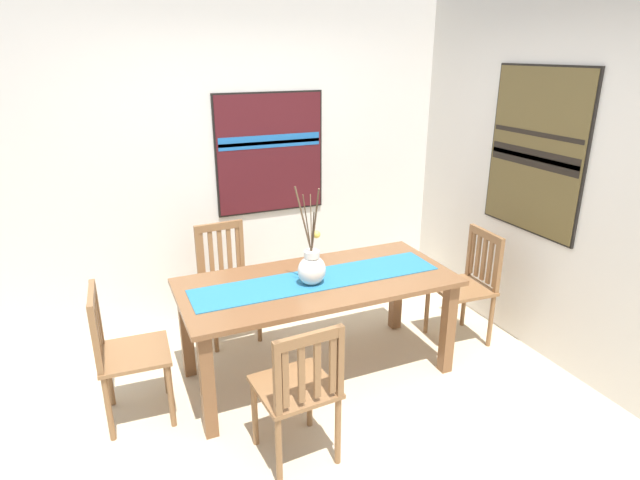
% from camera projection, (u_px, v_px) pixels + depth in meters
% --- Properties ---
extents(ground_plane, '(6.40, 6.40, 0.03)m').
position_uv_depth(ground_plane, '(337.00, 425.00, 3.34)').
color(ground_plane, beige).
extents(wall_back, '(6.40, 0.12, 2.70)m').
position_uv_depth(wall_back, '(246.00, 160.00, 4.48)').
color(wall_back, silver).
rests_on(wall_back, ground_plane).
extents(wall_side, '(0.12, 6.40, 2.70)m').
position_uv_depth(wall_side, '(586.00, 187.00, 3.58)').
color(wall_side, silver).
rests_on(wall_side, ground_plane).
extents(dining_table, '(1.89, 0.87, 0.74)m').
position_uv_depth(dining_table, '(318.00, 294.00, 3.65)').
color(dining_table, brown).
rests_on(dining_table, ground_plane).
extents(table_runner, '(1.74, 0.36, 0.01)m').
position_uv_depth(table_runner, '(318.00, 279.00, 3.62)').
color(table_runner, '#236B93').
rests_on(table_runner, dining_table).
extents(centerpiece_vase, '(0.19, 0.26, 0.70)m').
position_uv_depth(centerpiece_vase, '(312.00, 267.00, 3.50)').
color(centerpiece_vase, silver).
rests_on(centerpiece_vase, dining_table).
extents(chair_0, '(0.44, 0.44, 0.91)m').
position_uv_depth(chair_0, '(125.00, 352.00, 3.24)').
color(chair_0, brown).
rests_on(chair_0, ground_plane).
extents(chair_1, '(0.45, 0.45, 0.90)m').
position_uv_depth(chair_1, '(299.00, 389.00, 2.88)').
color(chair_1, brown).
rests_on(chair_1, ground_plane).
extents(chair_2, '(0.44, 0.44, 0.93)m').
position_uv_depth(chair_2, '(226.00, 278.00, 4.24)').
color(chair_2, brown).
rests_on(chair_2, ground_plane).
extents(chair_3, '(0.44, 0.44, 0.91)m').
position_uv_depth(chair_3, '(468.00, 283.00, 4.17)').
color(chair_3, brown).
rests_on(chair_3, ground_plane).
extents(painting_on_back_wall, '(0.95, 0.05, 1.02)m').
position_uv_depth(painting_on_back_wall, '(270.00, 153.00, 4.48)').
color(painting_on_back_wall, black).
extents(painting_on_side_wall, '(0.05, 0.90, 1.21)m').
position_uv_depth(painting_on_side_wall, '(536.00, 152.00, 3.85)').
color(painting_on_side_wall, black).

